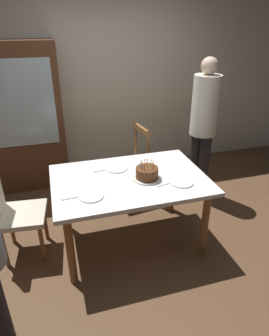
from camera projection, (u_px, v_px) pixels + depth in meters
name	position (u px, v px, depth m)	size (l,w,h in m)	color
ground	(130.00, 240.00, 3.15)	(6.40, 6.40, 0.00)	brown
back_wall	(94.00, 83.00, 4.14)	(6.40, 0.10, 2.60)	beige
dining_table	(130.00, 186.00, 2.85)	(1.46, 0.99, 0.76)	white
birthday_cake	(147.00, 173.00, 2.77)	(0.28, 0.28, 0.18)	silver
plate_near_celebrant	(91.00, 196.00, 2.51)	(0.22, 0.22, 0.01)	white
plate_far_side	(117.00, 168.00, 2.98)	(0.22, 0.22, 0.01)	white
plate_near_guest	(182.00, 182.00, 2.72)	(0.22, 0.22, 0.01)	white
fork_near_celebrant	(72.00, 198.00, 2.49)	(0.18, 0.02, 0.01)	silver
fork_far_side	(101.00, 171.00, 2.94)	(0.18, 0.02, 0.01)	silver
fork_near_guest	(165.00, 184.00, 2.69)	(0.18, 0.02, 0.01)	silver
chair_spindle_back	(129.00, 166.00, 3.70)	(0.50, 0.50, 0.95)	beige
chair_upholstered	(10.00, 209.00, 2.74)	(0.48, 0.48, 0.95)	beige
person_guest	(203.00, 122.00, 3.55)	(0.32, 0.32, 1.75)	#262328
china_cabinet	(19.00, 120.00, 3.79)	(1.10, 0.45, 1.90)	#56331E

